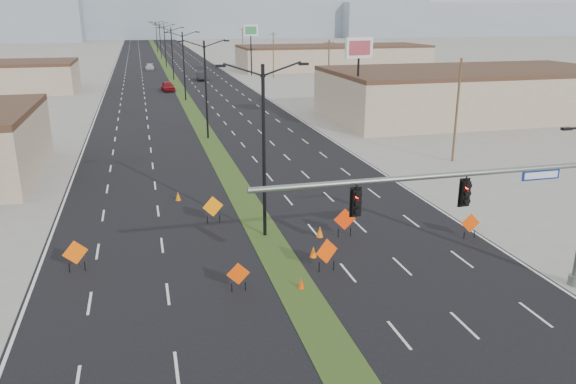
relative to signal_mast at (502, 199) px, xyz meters
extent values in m
plane|color=gray|center=(-8.56, -2.00, -4.79)|extent=(600.00, 600.00, 0.00)
cube|color=black|center=(-8.56, 98.00, -4.79)|extent=(25.00, 400.00, 0.02)
cube|color=#364C1B|center=(-8.56, 98.00, -4.79)|extent=(2.00, 400.00, 0.04)
cube|color=tan|center=(25.44, 43.00, -2.04)|extent=(36.00, 18.00, 5.50)
cube|color=tan|center=(29.44, 108.00, -2.29)|extent=(44.00, 16.00, 5.00)
cube|color=#8291A1|center=(31.44, 298.00, 9.21)|extent=(220.00, 50.00, 28.00)
cube|color=#8291A1|center=(171.44, 288.00, 4.21)|extent=(160.00, 50.00, 18.00)
cube|color=#8291A1|center=(-38.56, 318.00, 11.21)|extent=(140.00, 50.00, 32.00)
cylinder|color=slate|center=(4.64, 0.00, -4.54)|extent=(0.60, 0.60, 0.50)
cylinder|color=slate|center=(-3.36, 0.00, 1.31)|extent=(16.00, 0.24, 0.24)
cube|color=navy|center=(1.84, -0.02, 0.99)|extent=(1.90, 0.04, 0.45)
cube|color=black|center=(-6.86, 0.00, 0.43)|extent=(0.50, 0.28, 1.30)
sphere|color=#FF0C05|center=(-6.86, -0.16, 0.78)|extent=(0.22, 0.22, 0.22)
cube|color=black|center=(-1.86, 0.00, 0.43)|extent=(0.50, 0.28, 1.30)
sphere|color=#FF0C05|center=(-1.86, -0.16, 0.78)|extent=(0.22, 0.22, 0.22)
cylinder|color=black|center=(-8.56, 10.00, 0.21)|extent=(0.20, 0.20, 10.00)
cube|color=black|center=(-10.86, 10.00, 5.16)|extent=(0.55, 0.24, 0.14)
cube|color=black|center=(-6.26, 10.00, 5.16)|extent=(0.55, 0.24, 0.14)
cylinder|color=black|center=(-8.56, 38.00, 0.21)|extent=(0.20, 0.20, 10.00)
cube|color=black|center=(-10.86, 38.00, 5.16)|extent=(0.55, 0.24, 0.14)
cube|color=black|center=(-6.26, 38.00, 5.16)|extent=(0.55, 0.24, 0.14)
cylinder|color=black|center=(-8.56, 66.00, 0.21)|extent=(0.20, 0.20, 10.00)
cube|color=black|center=(-10.86, 66.00, 5.16)|extent=(0.55, 0.24, 0.14)
cube|color=black|center=(-6.26, 66.00, 5.16)|extent=(0.55, 0.24, 0.14)
cylinder|color=black|center=(-8.56, 94.00, 0.21)|extent=(0.20, 0.20, 10.00)
cube|color=black|center=(-10.86, 94.00, 5.16)|extent=(0.55, 0.24, 0.14)
cube|color=black|center=(-6.26, 94.00, 5.16)|extent=(0.55, 0.24, 0.14)
cylinder|color=black|center=(-8.56, 122.00, 0.21)|extent=(0.20, 0.20, 10.00)
cube|color=black|center=(-10.86, 122.00, 5.16)|extent=(0.55, 0.24, 0.14)
cube|color=black|center=(-6.26, 122.00, 5.16)|extent=(0.55, 0.24, 0.14)
cylinder|color=black|center=(-8.56, 150.00, 0.21)|extent=(0.20, 0.20, 10.00)
cube|color=black|center=(-10.86, 150.00, 5.16)|extent=(0.55, 0.24, 0.14)
cube|color=black|center=(-6.26, 150.00, 5.16)|extent=(0.55, 0.24, 0.14)
cylinder|color=black|center=(-8.56, 178.00, 0.21)|extent=(0.20, 0.20, 10.00)
cube|color=black|center=(-10.86, 178.00, 5.16)|extent=(0.55, 0.24, 0.14)
cube|color=black|center=(-6.26, 178.00, 5.16)|extent=(0.55, 0.24, 0.14)
cylinder|color=#4C3823|center=(11.44, 23.00, -0.29)|extent=(0.20, 0.20, 9.00)
cube|color=#4C3823|center=(11.44, 23.00, 3.81)|extent=(1.60, 0.10, 0.10)
cylinder|color=#4C3823|center=(11.44, 58.00, -0.29)|extent=(0.20, 0.20, 9.00)
cube|color=#4C3823|center=(11.44, 58.00, 3.81)|extent=(1.60, 0.10, 0.10)
cylinder|color=#4C3823|center=(11.44, 93.00, -0.29)|extent=(0.20, 0.20, 9.00)
cube|color=#4C3823|center=(11.44, 93.00, 3.81)|extent=(1.60, 0.10, 0.10)
cylinder|color=#4C3823|center=(11.44, 128.00, -0.29)|extent=(0.20, 0.20, 9.00)
cube|color=#4C3823|center=(11.44, 128.00, 3.81)|extent=(1.60, 0.10, 0.10)
imported|color=maroon|center=(-10.56, 77.42, -3.99)|extent=(2.36, 4.89, 1.61)
imported|color=black|center=(-3.43, 92.09, -4.02)|extent=(1.87, 4.74, 1.53)
imported|color=#ACB1B6|center=(-12.60, 116.16, -4.12)|extent=(2.13, 4.74, 1.35)
cube|color=#FF5C05|center=(-18.89, 7.62, -3.72)|extent=(1.21, 0.52, 1.29)
cylinder|color=black|center=(-19.27, 7.62, -4.52)|extent=(0.05, 0.05, 0.54)
cylinder|color=black|center=(-18.51, 7.62, -4.52)|extent=(0.05, 0.05, 0.54)
cube|color=#EE4305|center=(-11.27, 3.45, -3.87)|extent=(1.11, 0.04, 1.11)
cylinder|color=black|center=(-11.60, 3.45, -4.56)|extent=(0.05, 0.05, 0.46)
cylinder|color=black|center=(-10.95, 3.45, -4.56)|extent=(0.05, 0.05, 0.46)
cube|color=orange|center=(-11.25, 12.86, -3.68)|extent=(1.32, 0.28, 1.33)
cylinder|color=black|center=(-11.63, 12.86, -4.51)|extent=(0.05, 0.05, 0.55)
cylinder|color=black|center=(-10.86, 12.86, -4.51)|extent=(0.05, 0.05, 0.55)
cube|color=#FF4505|center=(-6.56, 4.46, -3.67)|extent=(1.29, 0.48, 1.35)
cylinder|color=black|center=(-6.95, 4.46, -4.51)|extent=(0.05, 0.05, 0.56)
cylinder|color=black|center=(-6.16, 4.46, -4.51)|extent=(0.05, 0.05, 0.56)
cube|color=#F53405|center=(-4.05, 8.65, -3.69)|extent=(1.32, 0.15, 1.32)
cylinder|color=black|center=(-4.43, 8.65, -4.52)|extent=(0.05, 0.05, 0.55)
cylinder|color=black|center=(-3.67, 8.65, -4.52)|extent=(0.05, 0.05, 0.55)
cube|color=#DF3F04|center=(2.94, 6.53, -3.82)|extent=(1.17, 0.14, 1.17)
cylinder|color=black|center=(2.60, 6.53, -4.55)|extent=(0.05, 0.05, 0.49)
cylinder|color=black|center=(3.29, 6.53, -4.55)|extent=(0.05, 0.05, 0.49)
cone|color=#E63B04|center=(-8.33, 2.94, -4.51)|extent=(0.44, 0.44, 0.56)
cone|color=#F36505|center=(-6.69, 6.30, -4.47)|extent=(0.47, 0.47, 0.64)
cone|color=#F16605|center=(-5.48, 8.95, -4.45)|extent=(0.47, 0.47, 0.69)
cone|color=#D96704|center=(-13.08, 17.94, -4.47)|extent=(0.47, 0.47, 0.64)
cylinder|color=black|center=(8.28, 38.50, -0.61)|extent=(0.24, 0.24, 8.36)
cube|color=white|center=(8.28, 38.50, 4.23)|extent=(3.31, 0.91, 2.20)
cube|color=#A0353F|center=(8.28, 38.30, 4.23)|extent=(2.61, 0.50, 1.54)
cylinder|color=black|center=(7.97, 98.63, -0.52)|extent=(0.24, 0.24, 8.53)
cube|color=white|center=(7.97, 98.63, 4.42)|extent=(3.30, 1.41, 2.25)
cube|color=#327D43|center=(7.97, 98.43, 4.42)|extent=(2.57, 0.91, 1.57)
camera|label=1|loc=(-15.05, -20.32, 7.83)|focal=35.00mm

